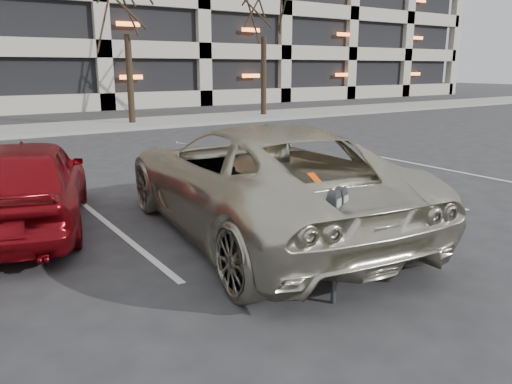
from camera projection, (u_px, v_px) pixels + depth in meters
ground at (265, 252)px, 6.87m from camera, size 140.00×140.00×0.00m
sidewalk at (35, 130)px, 19.76m from camera, size 80.00×4.00×0.12m
stall_lines at (111, 226)px, 7.97m from camera, size 16.90×5.20×0.00m
parking_meter at (337, 218)px, 5.17m from camera, size 0.34×0.23×1.25m
suv_silver at (257, 178)px, 7.61m from camera, size 3.52×6.31×1.67m
car_red at (24, 184)px, 7.70m from camera, size 2.90×4.62×1.47m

